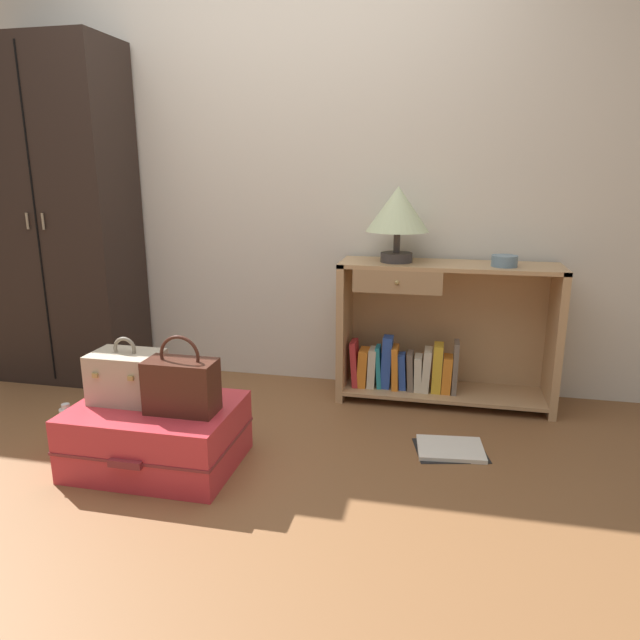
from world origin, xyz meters
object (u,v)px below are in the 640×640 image
at_px(bookshelf, 435,337).
at_px(suitcase_large, 157,435).
at_px(handbag, 181,385).
at_px(wardrobe, 62,218).
at_px(table_lamp, 398,212).
at_px(train_case, 127,376).
at_px(bottle, 68,425).
at_px(bowl, 504,261).
at_px(open_book_on_floor, 450,449).

xyz_separation_m(bookshelf, suitcase_large, (-1.15, -1.03, -0.22)).
bearing_deg(handbag, wardrobe, 140.31).
height_order(table_lamp, train_case, table_lamp).
bearing_deg(handbag, train_case, 167.39).
bearing_deg(bottle, bowl, 23.90).
xyz_separation_m(bookshelf, handbag, (-1.01, -1.06, 0.03)).
relative_size(wardrobe, bottle, 9.69).
distance_m(bookshelf, table_lamp, 0.72).
xyz_separation_m(train_case, bottle, (-0.37, 0.06, -0.30)).
xyz_separation_m(bowl, train_case, (-1.62, -0.94, -0.42)).
height_order(train_case, open_book_on_floor, train_case).
xyz_separation_m(table_lamp, bowl, (0.55, -0.03, -0.24)).
bearing_deg(bowl, table_lamp, 176.63).
xyz_separation_m(table_lamp, open_book_on_floor, (0.33, -0.60, -1.04)).
relative_size(wardrobe, table_lamp, 4.92).
bearing_deg(suitcase_large, bottle, 170.23).
bearing_deg(handbag, bookshelf, 46.56).
bearing_deg(wardrobe, bottle, -57.99).
xyz_separation_m(wardrobe, train_case, (0.92, -0.93, -0.59)).
bearing_deg(handbag, suitcase_large, 166.07).
height_order(train_case, bottle, train_case).
relative_size(table_lamp, open_book_on_floor, 1.10).
bearing_deg(bookshelf, bowl, -9.77).
xyz_separation_m(table_lamp, suitcase_large, (-0.93, -1.00, -0.91)).
bearing_deg(suitcase_large, bookshelf, 41.64).
bearing_deg(train_case, table_lamp, 42.49).
relative_size(wardrobe, train_case, 6.61).
xyz_separation_m(bookshelf, open_book_on_floor, (0.10, -0.62, -0.35)).
xyz_separation_m(wardrobe, bottle, (0.55, -0.87, -0.89)).
distance_m(table_lamp, train_case, 1.58).
bearing_deg(handbag, bottle, 169.28).
height_order(bowl, bottle, bowl).
relative_size(bowl, handbag, 0.40).
bearing_deg(wardrobe, table_lamp, 1.18).
xyz_separation_m(suitcase_large, bottle, (-0.51, 0.09, -0.05)).
bearing_deg(bowl, handbag, -142.96).
bearing_deg(train_case, open_book_on_floor, 15.09).
distance_m(wardrobe, open_book_on_floor, 2.57).
distance_m(wardrobe, bookshelf, 2.29).
bearing_deg(bowl, train_case, -149.80).
bearing_deg(handbag, open_book_on_floor, 21.64).
height_order(bookshelf, open_book_on_floor, bookshelf).
distance_m(bookshelf, suitcase_large, 1.56).
relative_size(handbag, bottle, 1.64).
height_order(wardrobe, open_book_on_floor, wardrobe).
xyz_separation_m(wardrobe, bowl, (2.53, 0.01, -0.18)).
bearing_deg(open_book_on_floor, bottle, -169.87).
bearing_deg(bowl, bottle, -156.10).
relative_size(table_lamp, bowl, 3.03).
distance_m(bowl, suitcase_large, 1.89).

